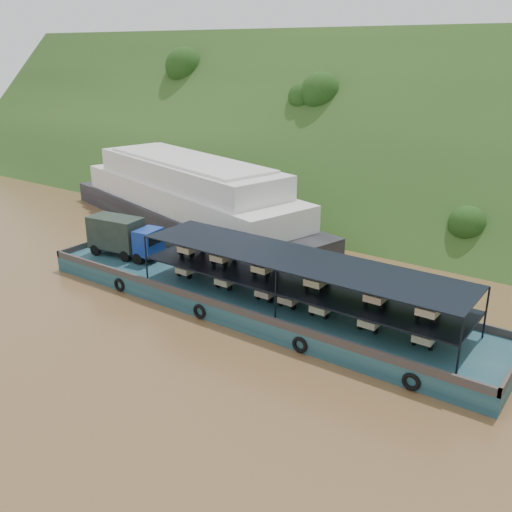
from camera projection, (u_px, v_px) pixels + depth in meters
The scene contains 4 objects.
ground at pixel (254, 318), 39.18m from camera, with size 160.00×160.00×0.00m, color brown.
hillside at pixel (433, 206), 66.70m from camera, with size 140.00×28.00×28.00m, color #1B3513.
cargo_barge at pixel (243, 291), 40.73m from camera, with size 35.00×7.18×4.54m.
passenger_ferry at pixel (189, 197), 58.40m from camera, with size 35.99×17.43×7.07m.
Camera 1 is at (20.60, -28.70, 17.46)m, focal length 40.00 mm.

